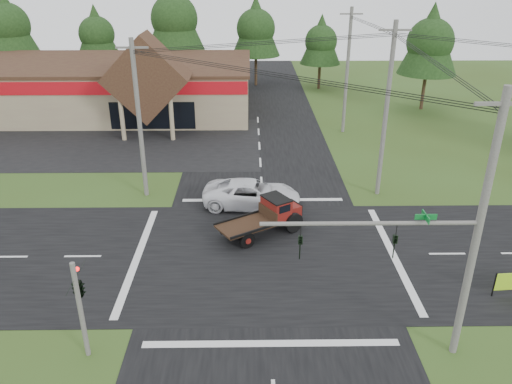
{
  "coord_description": "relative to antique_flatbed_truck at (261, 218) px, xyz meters",
  "views": [
    {
      "loc": [
        -0.84,
        -23.37,
        14.56
      ],
      "look_at": [
        -0.49,
        3.55,
        2.2
      ],
      "focal_mm": 35.0,
      "sensor_mm": 36.0,
      "label": 1
    }
  ],
  "objects": [
    {
      "name": "traffic_signal_mast",
      "position": [
        6.0,
        -9.86,
        3.34
      ],
      "size": [
        8.12,
        0.24,
        7.0
      ],
      "color": "#595651",
      "rests_on": "ground"
    },
    {
      "name": "utility_pole_nr",
      "position": [
        7.69,
        -9.86,
        4.55
      ],
      "size": [
        2.0,
        0.3,
        11.0
      ],
      "color": "#595651",
      "rests_on": "ground"
    },
    {
      "name": "tree_row_d",
      "position": [
        0.19,
        39.64,
        6.29
      ],
      "size": [
        6.16,
        6.16,
        11.11
      ],
      "color": "#332316",
      "rests_on": "ground"
    },
    {
      "name": "antique_flatbed_truck",
      "position": [
        0.0,
        0.0,
        0.0
      ],
      "size": [
        5.46,
        4.46,
        2.17
      ],
      "primitive_type": null,
      "rotation": [
        0.0,
        0.0,
        -1.01
      ],
      "color": "#59120C",
      "rests_on": "ground"
    },
    {
      "name": "parking_apron",
      "position": [
        -13.81,
        16.64,
        -1.07
      ],
      "size": [
        28.0,
        14.0,
        0.02
      ],
      "primitive_type": "cube",
      "color": "black",
      "rests_on": "ground"
    },
    {
      "name": "utility_pole_ne",
      "position": [
        8.19,
        5.64,
        4.8
      ],
      "size": [
        2.0,
        0.3,
        11.5
      ],
      "color": "#595651",
      "rests_on": "ground"
    },
    {
      "name": "traffic_signal_corner",
      "position": [
        -7.31,
        -9.68,
        2.44
      ],
      "size": [
        0.53,
        2.48,
        4.4
      ],
      "color": "#595651",
      "rests_on": "ground"
    },
    {
      "name": "tree_side_ne",
      "position": [
        18.19,
        27.64,
        6.29
      ],
      "size": [
        6.16,
        6.16,
        11.11
      ],
      "color": "#332316",
      "rests_on": "ground"
    },
    {
      "name": "utility_pole_n",
      "position": [
        8.19,
        19.64,
        4.65
      ],
      "size": [
        2.0,
        0.3,
        11.2
      ],
      "color": "#595651",
      "rests_on": "ground"
    },
    {
      "name": "tree_row_a",
      "position": [
        -29.81,
        37.64,
        6.96
      ],
      "size": [
        6.72,
        6.72,
        12.12
      ],
      "color": "#332316",
      "rests_on": "ground"
    },
    {
      "name": "tree_row_e",
      "position": [
        8.19,
        37.64,
        4.95
      ],
      "size": [
        5.04,
        5.04,
        9.09
      ],
      "color": "#332316",
      "rests_on": "ground"
    },
    {
      "name": "road_ns",
      "position": [
        0.19,
        -2.36,
        -1.08
      ],
      "size": [
        12.0,
        120.0,
        0.02
      ],
      "primitive_type": "cube",
      "color": "black",
      "rests_on": "ground"
    },
    {
      "name": "tree_row_b",
      "position": [
        -19.81,
        39.64,
        5.62
      ],
      "size": [
        5.6,
        5.6,
        10.1
      ],
      "color": "#332316",
      "rests_on": "ground"
    },
    {
      "name": "road_ew",
      "position": [
        0.19,
        -2.36,
        -1.08
      ],
      "size": [
        120.0,
        12.0,
        0.02
      ],
      "primitive_type": "cube",
      "color": "black",
      "rests_on": "ground"
    },
    {
      "name": "cvs_building",
      "position": [
        -15.52,
        27.21,
        1.69
      ],
      "size": [
        30.4,
        18.2,
        9.19
      ],
      "color": "gray",
      "rests_on": "ground"
    },
    {
      "name": "tree_row_c",
      "position": [
        -9.81,
        38.64,
        7.63
      ],
      "size": [
        7.28,
        7.28,
        13.13
      ],
      "color": "#332316",
      "rests_on": "ground"
    },
    {
      "name": "white_pickup",
      "position": [
        -0.54,
        3.78,
        -0.21
      ],
      "size": [
        6.56,
        3.57,
        1.75
      ],
      "primitive_type": "imported",
      "rotation": [
        0.0,
        0.0,
        1.46
      ],
      "color": "white",
      "rests_on": "ground"
    },
    {
      "name": "utility_pole_nw",
      "position": [
        -7.81,
        5.64,
        4.3
      ],
      "size": [
        2.0,
        0.3,
        10.5
      ],
      "color": "#595651",
      "rests_on": "ground"
    },
    {
      "name": "ground",
      "position": [
        0.19,
        -2.36,
        -1.09
      ],
      "size": [
        120.0,
        120.0,
        0.0
      ],
      "primitive_type": "plane",
      "color": "#364819",
      "rests_on": "ground"
    }
  ]
}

